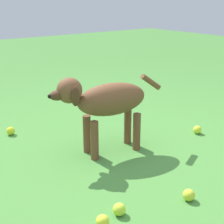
{
  "coord_description": "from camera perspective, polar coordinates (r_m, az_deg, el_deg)",
  "views": [
    {
      "loc": [
        1.2,
        1.51,
        1.05
      ],
      "look_at": [
        -0.11,
        -0.19,
        0.29
      ],
      "focal_mm": 53.21,
      "sensor_mm": 36.0,
      "label": 1
    }
  ],
  "objects": [
    {
      "name": "tennis_ball_4",
      "position": [
        2.76,
        -17.03,
        -3.13
      ],
      "size": [
        0.07,
        0.07,
        0.07
      ],
      "primitive_type": "sphere",
      "color": "#CADA29",
      "rests_on": "ground"
    },
    {
      "name": "ground",
      "position": [
        2.2,
        0.75,
        -9.16
      ],
      "size": [
        14.0,
        14.0,
        0.0
      ],
      "primitive_type": "plane",
      "color": "#478438"
    },
    {
      "name": "tennis_ball_2",
      "position": [
        1.74,
        1.26,
        -16.37
      ],
      "size": [
        0.07,
        0.07,
        0.07
      ],
      "primitive_type": "sphere",
      "color": "#C0DF36",
      "rests_on": "ground"
    },
    {
      "name": "tennis_ball_1",
      "position": [
        2.75,
        14.45,
        -2.96
      ],
      "size": [
        0.07,
        0.07,
        0.07
      ],
      "primitive_type": "sphere",
      "color": "#CBDE32",
      "rests_on": "ground"
    },
    {
      "name": "tennis_ball_0",
      "position": [
        1.89,
        13.06,
        -13.72
      ],
      "size": [
        0.07,
        0.07,
        0.07
      ],
      "primitive_type": "sphere",
      "color": "#C9D634",
      "rests_on": "ground"
    },
    {
      "name": "dog",
      "position": [
        2.24,
        -1.12,
        1.81
      ],
      "size": [
        0.83,
        0.29,
        0.57
      ],
      "rotation": [
        0.0,
        0.0,
        6.11
      ],
      "color": "brown",
      "rests_on": "ground"
    },
    {
      "name": "tennis_ball_3",
      "position": [
        1.66,
        -1.63,
        -18.26
      ],
      "size": [
        0.07,
        0.07,
        0.07
      ],
      "primitive_type": "sphere",
      "color": "#D3DD33",
      "rests_on": "ground"
    }
  ]
}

